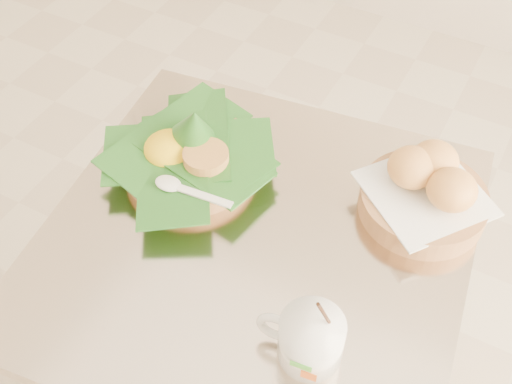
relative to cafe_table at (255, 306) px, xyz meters
The scene contains 5 objects.
floor 0.54m from the cafe_table, 166.51° to the left, with size 3.60×3.60×0.00m, color beige.
cafe_table is the anchor object (origin of this frame).
rice_basket 0.33m from the cafe_table, 154.54° to the left, with size 0.31×0.31×0.15m.
bread_basket 0.40m from the cafe_table, 41.07° to the left, with size 0.26×0.26×0.11m.
coffee_mug 0.35m from the cafe_table, 41.46° to the right, with size 0.13×0.10×0.16m.
Camera 1 is at (0.43, -0.60, 1.61)m, focal length 45.00 mm.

